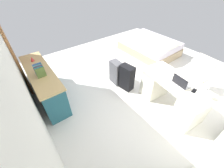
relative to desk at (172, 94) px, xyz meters
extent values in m
plane|color=silver|center=(1.07, -0.04, -0.38)|extent=(6.06, 6.06, 0.00)
cube|color=silver|center=(1.07, 2.49, 0.94)|extent=(4.37, 0.10, 2.64)
cube|color=#936038|center=(2.71, 2.41, 0.64)|extent=(0.88, 0.05, 2.04)
cube|color=silver|center=(0.00, 0.00, 0.33)|extent=(1.51, 0.83, 0.04)
cube|color=beige|center=(-0.49, 0.06, -0.03)|extent=(0.47, 0.64, 0.70)
cube|color=beige|center=(0.49, -0.06, -0.03)|extent=(0.47, 0.64, 0.70)
cylinder|color=black|center=(-0.02, -0.86, -0.37)|extent=(0.52, 0.52, 0.04)
cylinder|color=black|center=(-0.02, -0.86, -0.17)|extent=(0.06, 0.06, 0.42)
cube|color=beige|center=(-0.02, -0.86, 0.08)|extent=(0.50, 0.50, 0.08)
cube|color=beige|center=(-0.04, -1.06, 0.34)|extent=(0.44, 0.10, 0.44)
cube|color=#235B6B|center=(1.95, 2.11, -0.01)|extent=(1.76, 0.44, 0.75)
cube|color=tan|center=(1.95, 2.11, 0.38)|extent=(1.80, 0.48, 0.04)
cube|color=#1E4E5B|center=(1.56, 1.88, -0.18)|extent=(0.67, 0.01, 0.26)
cube|color=#1E4E5B|center=(2.35, 1.88, -0.18)|extent=(0.67, 0.01, 0.26)
cube|color=tan|center=(2.05, -1.60, -0.24)|extent=(1.93, 1.44, 0.28)
cube|color=silver|center=(2.05, -1.60, 0.00)|extent=(1.87, 1.38, 0.20)
cube|color=white|center=(1.38, -1.61, 0.15)|extent=(0.49, 0.69, 0.10)
cube|color=black|center=(1.06, 0.36, -0.05)|extent=(0.39, 0.27, 0.67)
cube|color=#4C4C51|center=(1.41, 0.41, -0.07)|extent=(0.37, 0.24, 0.63)
cube|color=#B7B7BC|center=(-0.11, -0.01, 0.36)|extent=(0.33, 0.26, 0.02)
cube|color=black|center=(-0.09, 0.10, 0.46)|extent=(0.31, 0.05, 0.19)
ellipsoid|color=white|center=(0.15, -0.04, 0.37)|extent=(0.07, 0.11, 0.03)
cube|color=black|center=(-0.36, -0.02, 0.36)|extent=(0.09, 0.14, 0.01)
cylinder|color=silver|center=(-0.55, 0.07, 0.36)|extent=(0.11, 0.11, 0.01)
cylinder|color=silver|center=(-0.55, 0.07, 0.50)|extent=(0.02, 0.02, 0.28)
cone|color=white|center=(-0.50, 0.07, 0.65)|extent=(0.11, 0.11, 0.09)
cube|color=#547036|center=(1.68, 2.11, 0.51)|extent=(0.03, 0.17, 0.21)
cube|color=#236978|center=(1.72, 2.11, 0.51)|extent=(0.03, 0.17, 0.21)
cube|color=maroon|center=(1.76, 2.11, 0.50)|extent=(0.03, 0.17, 0.20)
cube|color=teal|center=(1.80, 2.11, 0.51)|extent=(0.04, 0.17, 0.22)
cube|color=#2D538B|center=(1.84, 2.11, 0.52)|extent=(0.04, 0.17, 0.23)
cone|color=red|center=(2.44, 2.11, 0.46)|extent=(0.08, 0.08, 0.11)
camera|label=1|loc=(-0.96, 2.34, 2.16)|focal=22.70mm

